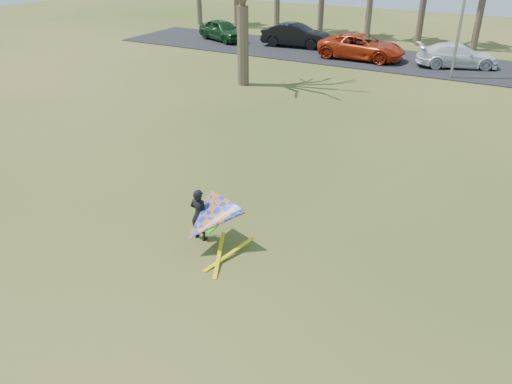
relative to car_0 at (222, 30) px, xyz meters
The scene contains 7 objects.
ground 29.77m from the car_0, 57.86° to the right, with size 100.00×100.00×0.00m, color #264910.
parking_strip 15.85m from the car_0, ahead, with size 46.00×7.00×0.06m, color black.
car_0 is the anchor object (origin of this frame).
car_1 6.10m from the car_0, ahead, with size 1.75×5.02×1.65m, color black.
car_2 11.66m from the car_0, ahead, with size 2.63×5.70×1.59m, color #B42B0E.
car_3 17.61m from the car_0, ahead, with size 2.00×4.92×1.43m, color white.
kite_flyer 29.08m from the car_0, 58.44° to the right, with size 2.13×2.39×2.02m.
Camera 1 is at (6.05, -8.94, 7.61)m, focal length 35.00 mm.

